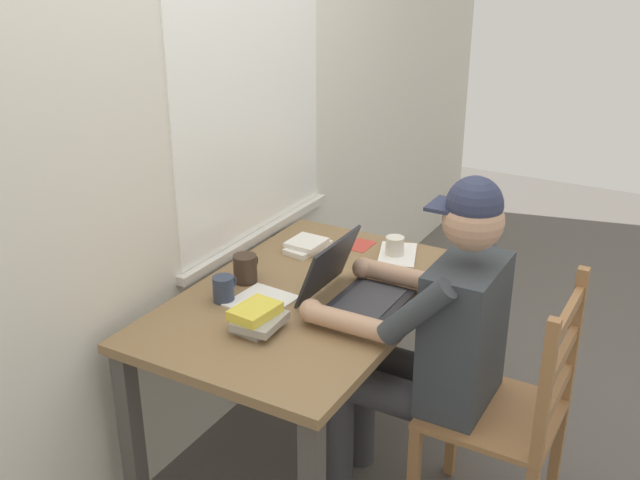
{
  "coord_description": "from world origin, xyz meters",
  "views": [
    {
      "loc": [
        -2.07,
        -1.22,
        1.95
      ],
      "look_at": [
        0.0,
        -0.05,
        0.95
      ],
      "focal_mm": 42.18,
      "sensor_mm": 36.0,
      "label": 1
    }
  ],
  "objects": [
    {
      "name": "computer_mouse",
      "position": [
        0.28,
        -0.21,
        0.74
      ],
      "size": [
        0.06,
        0.1,
        0.03
      ],
      "primitive_type": "ellipsoid",
      "color": "#232328",
      "rests_on": "desk"
    },
    {
      "name": "back_wall",
      "position": [
        0.01,
        0.48,
        1.3
      ],
      "size": [
        6.0,
        0.08,
        2.6
      ],
      "color": "silver",
      "rests_on": "ground"
    },
    {
      "name": "landscape_photo_print",
      "position": [
        0.49,
        0.03,
        0.73
      ],
      "size": [
        0.13,
        0.09,
        0.0
      ],
      "primitive_type": "cube",
      "rotation": [
        0.0,
        0.0,
        0.0
      ],
      "color": "#C63D33",
      "rests_on": "desk"
    },
    {
      "name": "wooden_chair",
      "position": [
        0.01,
        -0.76,
        0.47
      ],
      "size": [
        0.42,
        0.42,
        0.95
      ],
      "color": "olive",
      "rests_on": "ground"
    },
    {
      "name": "coffee_mug_white",
      "position": [
        0.45,
        -0.14,
        0.77
      ],
      "size": [
        0.11,
        0.07,
        0.09
      ],
      "color": "silver",
      "rests_on": "desk"
    },
    {
      "name": "paper_pile_near_laptop",
      "position": [
        -0.13,
        0.11,
        0.73
      ],
      "size": [
        0.22,
        0.21,
        0.01
      ],
      "primitive_type": "cube",
      "rotation": [
        0.0,
        0.0,
        -0.07
      ],
      "color": "white",
      "rests_on": "desk"
    },
    {
      "name": "ground_plane",
      "position": [
        0.0,
        0.0,
        0.0
      ],
      "size": [
        8.0,
        8.0,
        0.0
      ],
      "primitive_type": "plane",
      "color": "#56514C"
    },
    {
      "name": "coffee_mug_dark",
      "position": [
        -0.19,
        0.23,
        0.77
      ],
      "size": [
        0.11,
        0.07,
        0.09
      ],
      "color": "#2D384C",
      "rests_on": "desk"
    },
    {
      "name": "seated_person",
      "position": [
        0.01,
        -0.47,
        0.7
      ],
      "size": [
        0.5,
        0.6,
        1.26
      ],
      "color": "#33383D",
      "rests_on": "ground"
    },
    {
      "name": "paper_pile_back_corner",
      "position": [
        0.45,
        -0.15,
        0.74
      ],
      "size": [
        0.27,
        0.21,
        0.02
      ],
      "primitive_type": "cube",
      "rotation": [
        0.0,
        0.0,
        0.34
      ],
      "color": "white",
      "rests_on": "desk"
    },
    {
      "name": "desk",
      "position": [
        0.0,
        0.0,
        0.63
      ],
      "size": [
        1.25,
        0.8,
        0.73
      ],
      "color": "olive",
      "rests_on": "ground"
    },
    {
      "name": "book_stack_main",
      "position": [
        0.34,
        0.2,
        0.75
      ],
      "size": [
        0.21,
        0.14,
        0.04
      ],
      "color": "white",
      "rests_on": "desk"
    },
    {
      "name": "coffee_mug_spare",
      "position": [
        -0.02,
        0.25,
        0.78
      ],
      "size": [
        0.13,
        0.09,
        0.1
      ],
      "color": "#38281E",
      "rests_on": "desk"
    },
    {
      "name": "book_stack_side",
      "position": [
        -0.3,
        0.01,
        0.77
      ],
      "size": [
        0.17,
        0.16,
        0.08
      ],
      "color": "gray",
      "rests_on": "desk"
    },
    {
      "name": "laptop",
      "position": [
        0.03,
        -0.16,
        0.78
      ],
      "size": [
        0.33,
        0.31,
        0.22
      ],
      "color": "#232328",
      "rests_on": "desk"
    }
  ]
}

